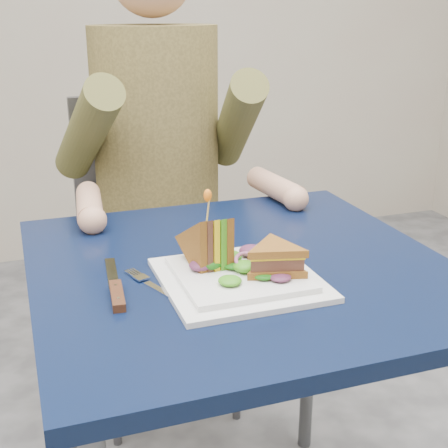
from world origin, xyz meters
name	(u,v)px	position (x,y,z in m)	size (l,w,h in m)	color
table	(240,302)	(0.00, 0.00, 0.65)	(0.75, 0.75, 0.73)	black
chair	(153,230)	(0.00, 0.74, 0.54)	(0.42, 0.40, 0.93)	#47474C
diner	(157,111)	(0.00, 0.63, 0.91)	(0.54, 0.59, 0.74)	brown
plate	(239,277)	(-0.03, -0.08, 0.74)	(0.26, 0.26, 0.02)	white
sandwich_flat	(275,259)	(0.02, -0.10, 0.78)	(0.14, 0.14, 0.05)	brown
sandwich_upright	(208,247)	(-0.07, -0.03, 0.78)	(0.08, 0.14, 0.14)	brown
fork	(157,288)	(-0.17, -0.06, 0.73)	(0.08, 0.17, 0.01)	silver
knife	(116,291)	(-0.24, -0.06, 0.74)	(0.04, 0.22, 0.02)	silver
toothpick	(208,211)	(-0.07, -0.03, 0.85)	(0.00, 0.00, 0.06)	tan
toothpick_frill	(208,195)	(-0.07, -0.03, 0.88)	(0.01, 0.01, 0.02)	orange
lettuce_spill	(240,263)	(-0.03, -0.07, 0.76)	(0.15, 0.13, 0.02)	#337A14
onion_ring	(246,261)	(-0.02, -0.07, 0.77)	(0.04, 0.04, 0.01)	#9E4C7A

